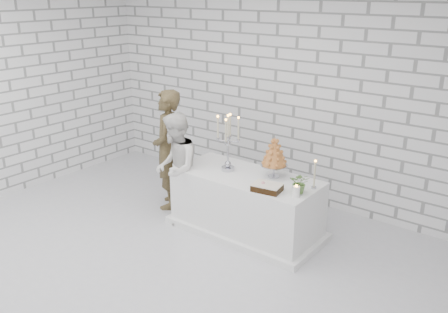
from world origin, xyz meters
TOP-DOWN VIEW (x-y plane):
  - ground at (0.00, 0.00)m, footprint 6.00×5.00m
  - wall_back at (0.00, 2.50)m, footprint 6.00×0.01m
  - cake_table at (0.43, 1.22)m, footprint 1.80×0.80m
  - groom at (-0.86, 1.19)m, footprint 0.67×0.71m
  - bride at (-0.47, 0.93)m, footprint 0.85×0.89m
  - candelabra at (0.15, 1.21)m, footprint 0.37×0.37m
  - croquembouche at (0.71, 1.38)m, footprint 0.35×0.35m
  - chocolate_cake at (0.88, 0.98)m, footprint 0.35×0.27m
  - pillar_candle at (1.21, 1.03)m, footprint 0.10×0.10m
  - extra_taper at (1.26, 1.36)m, footprint 0.07×0.07m
  - flowers at (1.19, 1.15)m, footprint 0.27×0.26m

SIDE VIEW (x-z plane):
  - ground at x=0.00m, z-range -0.01..0.01m
  - cake_table at x=0.43m, z-range 0.00..0.75m
  - bride at x=-0.47m, z-range 0.00..1.44m
  - chocolate_cake at x=0.88m, z-range 0.75..0.83m
  - pillar_candle at x=1.21m, z-range 0.75..0.87m
  - groom at x=-0.86m, z-range 0.00..1.64m
  - flowers at x=1.19m, z-range 0.75..0.99m
  - extra_taper at x=1.26m, z-range 0.75..1.07m
  - croquembouche at x=0.71m, z-range 0.75..1.25m
  - candelabra at x=0.15m, z-range 0.75..1.46m
  - wall_back at x=0.00m, z-range 0.00..3.00m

